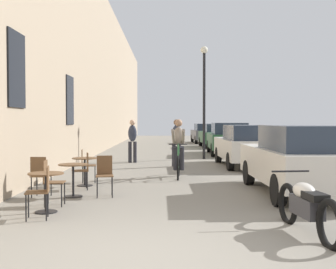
# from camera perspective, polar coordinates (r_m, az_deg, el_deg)

# --- Properties ---
(ground_plane) EXTENTS (88.00, 88.00, 0.00)m
(ground_plane) POSITION_cam_1_polar(r_m,az_deg,el_deg) (5.50, -1.90, -15.81)
(ground_plane) COLOR gray
(building_facade_left) EXTENTS (0.54, 68.00, 8.75)m
(building_facade_left) POSITION_cam_1_polar(r_m,az_deg,el_deg) (19.75, -11.03, 9.65)
(building_facade_left) COLOR tan
(building_facade_left) RESTS_ON ground_plane
(cafe_table_near) EXTENTS (0.64, 0.64, 0.72)m
(cafe_table_near) POSITION_cam_1_polar(r_m,az_deg,el_deg) (8.28, -15.60, -6.20)
(cafe_table_near) COLOR black
(cafe_table_near) RESTS_ON ground_plane
(cafe_chair_near_toward_street) EXTENTS (0.44, 0.44, 0.89)m
(cafe_chair_near_toward_street) POSITION_cam_1_polar(r_m,az_deg,el_deg) (7.75, -16.11, -6.78)
(cafe_chair_near_toward_street) COLOR black
(cafe_chair_near_toward_street) RESTS_ON ground_plane
(cafe_chair_near_toward_wall) EXTENTS (0.40, 0.40, 0.89)m
(cafe_chair_near_toward_wall) POSITION_cam_1_polar(r_m,az_deg,el_deg) (8.90, -15.01, -5.66)
(cafe_chair_near_toward_wall) COLOR black
(cafe_chair_near_toward_wall) RESTS_ON ground_plane
(cafe_table_mid) EXTENTS (0.64, 0.64, 0.72)m
(cafe_table_mid) POSITION_cam_1_polar(r_m,az_deg,el_deg) (9.82, -12.23, -4.93)
(cafe_table_mid) COLOR black
(cafe_table_mid) RESTS_ON ground_plane
(cafe_chair_mid_toward_street) EXTENTS (0.43, 0.43, 0.89)m
(cafe_chair_mid_toward_street) POSITION_cam_1_polar(r_m,az_deg,el_deg) (9.78, -8.25, -4.95)
(cafe_chair_mid_toward_street) COLOR black
(cafe_chair_mid_toward_street) RESTS_ON ground_plane
(cafe_chair_mid_toward_wall) EXTENTS (0.41, 0.41, 0.89)m
(cafe_chair_mid_toward_wall) POSITION_cam_1_polar(r_m,az_deg,el_deg) (9.91, -16.31, -4.92)
(cafe_chair_mid_toward_wall) COLOR black
(cafe_chair_mid_toward_wall) RESTS_ON ground_plane
(cafe_table_far) EXTENTS (0.64, 0.64, 0.72)m
(cafe_table_far) POSITION_cam_1_polar(r_m,az_deg,el_deg) (11.41, -10.77, -3.98)
(cafe_table_far) COLOR black
(cafe_table_far) RESTS_ON ground_plane
(cafe_chair_far_toward_street) EXTENTS (0.43, 0.43, 0.89)m
(cafe_chair_far_toward_street) POSITION_cam_1_polar(r_m,az_deg,el_deg) (12.01, -10.61, -3.71)
(cafe_chair_far_toward_street) COLOR black
(cafe_chair_far_toward_street) RESTS_ON ground_plane
(cafe_chair_far_toward_wall) EXTENTS (0.46, 0.46, 0.89)m
(cafe_chair_far_toward_wall) POSITION_cam_1_polar(r_m,az_deg,el_deg) (10.80, -10.97, -4.33)
(cafe_chair_far_toward_wall) COLOR black
(cafe_chair_far_toward_wall) RESTS_ON ground_plane
(cyclist_on_bicycle) EXTENTS (0.52, 1.76, 1.74)m
(cyclist_on_bicycle) POSITION_cam_1_polar(r_m,az_deg,el_deg) (12.94, 1.38, -1.99)
(cyclist_on_bicycle) COLOR black
(cyclist_on_bicycle) RESTS_ON ground_plane
(pedestrian_near) EXTENTS (0.35, 0.26, 1.72)m
(pedestrian_near) POSITION_cam_1_polar(r_m,az_deg,el_deg) (15.89, 1.12, -0.72)
(pedestrian_near) COLOR #26262D
(pedestrian_near) RESTS_ON ground_plane
(pedestrian_mid) EXTENTS (0.35, 0.25, 1.71)m
(pedestrian_mid) POSITION_cam_1_polar(r_m,az_deg,el_deg) (17.47, -4.65, -0.51)
(pedestrian_mid) COLOR #26262D
(pedestrian_mid) RESTS_ON ground_plane
(street_lamp) EXTENTS (0.32, 0.32, 4.90)m
(street_lamp) POSITION_cam_1_polar(r_m,az_deg,el_deg) (19.19, 4.72, 6.10)
(street_lamp) COLOR black
(street_lamp) RESTS_ON ground_plane
(parked_car_nearest) EXTENTS (1.89, 4.40, 1.56)m
(parked_car_nearest) POSITION_cam_1_polar(r_m,az_deg,el_deg) (10.29, 16.73, -3.04)
(parked_car_nearest) COLOR beige
(parked_car_nearest) RESTS_ON ground_plane
(parked_car_second) EXTENTS (1.86, 4.28, 1.51)m
(parked_car_second) POSITION_cam_1_polar(r_m,az_deg,el_deg) (16.17, 10.14, -1.36)
(parked_car_second) COLOR beige
(parked_car_second) RESTS_ON ground_plane
(parked_car_third) EXTENTS (1.98, 4.46, 1.57)m
(parked_car_third) POSITION_cam_1_polar(r_m,az_deg,el_deg) (21.72, 7.81, -0.47)
(parked_car_third) COLOR #23512D
(parked_car_third) RESTS_ON ground_plane
(parked_car_fourth) EXTENTS (1.83, 4.16, 1.47)m
(parked_car_fourth) POSITION_cam_1_polar(r_m,az_deg,el_deg) (27.59, 6.18, -0.09)
(parked_car_fourth) COLOR #23512D
(parked_car_fourth) RESTS_ON ground_plane
(parked_car_fifth) EXTENTS (1.86, 4.15, 1.45)m
(parked_car_fifth) POSITION_cam_1_polar(r_m,az_deg,el_deg) (33.01, 4.77, 0.21)
(parked_car_fifth) COLOR #595960
(parked_car_fifth) RESTS_ON ground_plane
(parked_motorcycle) EXTENTS (0.62, 2.14, 0.92)m
(parked_motorcycle) POSITION_cam_1_polar(r_m,az_deg,el_deg) (6.82, 17.65, -8.92)
(parked_motorcycle) COLOR black
(parked_motorcycle) RESTS_ON ground_plane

